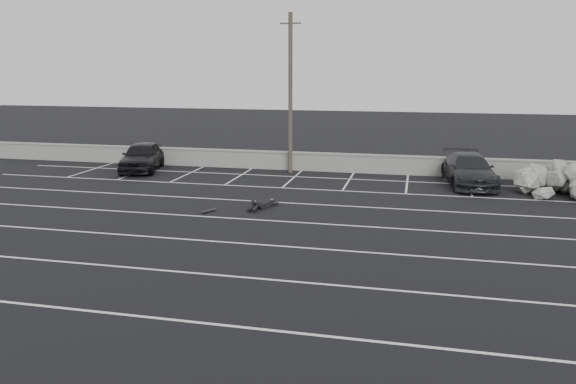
% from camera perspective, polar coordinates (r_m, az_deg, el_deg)
% --- Properties ---
extents(ground, '(120.00, 120.00, 0.00)m').
position_cam_1_polar(ground, '(18.79, -1.17, -5.49)').
color(ground, black).
rests_on(ground, ground).
extents(seawall, '(50.00, 0.45, 1.06)m').
position_cam_1_polar(seawall, '(32.06, 4.98, 3.03)').
color(seawall, gray).
rests_on(seawall, ground).
extents(stall_lines, '(36.00, 20.05, 0.01)m').
position_cam_1_polar(stall_lines, '(22.93, 1.33, -2.15)').
color(stall_lines, silver).
rests_on(stall_lines, ground).
extents(car_left, '(3.10, 5.15, 1.64)m').
position_cam_1_polar(car_left, '(33.40, -14.61, 3.53)').
color(car_left, black).
rests_on(car_left, ground).
extents(car_right, '(2.77, 5.53, 1.54)m').
position_cam_1_polar(car_right, '(29.71, 17.91, 2.15)').
color(car_right, black).
rests_on(car_right, ground).
extents(utility_pole, '(1.16, 0.23, 8.71)m').
position_cam_1_polar(utility_pole, '(31.32, 0.24, 9.97)').
color(utility_pole, '#4C4238').
rests_on(utility_pole, ground).
extents(trash_bin, '(0.65, 0.65, 0.81)m').
position_cam_1_polar(trash_bin, '(30.76, 15.99, 1.93)').
color(trash_bin, '#2A2A2D').
rests_on(trash_bin, ground).
extents(riprap_pile, '(5.29, 4.20, 1.42)m').
position_cam_1_polar(riprap_pile, '(29.41, 26.80, 0.90)').
color(riprap_pile, '#9F9D95').
rests_on(riprap_pile, ground).
extents(person, '(2.17, 2.81, 0.46)m').
position_cam_1_polar(person, '(23.97, -2.27, -0.94)').
color(person, black).
rests_on(person, ground).
extents(skateboard, '(0.43, 0.68, 0.08)m').
position_cam_1_polar(skateboard, '(23.27, -8.08, -1.90)').
color(skateboard, black).
rests_on(skateboard, ground).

